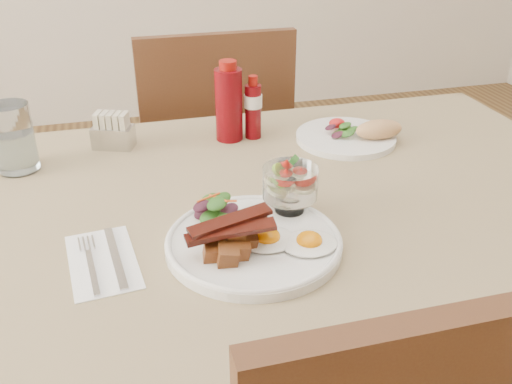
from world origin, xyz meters
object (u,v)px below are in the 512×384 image
at_px(fruit_cup, 290,183).
at_px(second_plate, 354,135).
at_px(chair_far, 213,160).
at_px(main_plate, 254,243).
at_px(ketchup_bottle, 229,103).
at_px(sugar_caddy, 113,132).
at_px(hot_sauce_bottle, 253,108).
at_px(table, 278,237).
at_px(water_glass, 14,142).

distance_m(fruit_cup, second_plate, 0.38).
height_order(chair_far, main_plate, chair_far).
relative_size(ketchup_bottle, sugar_caddy, 1.83).
bearing_deg(fruit_cup, hot_sauce_bottle, 85.02).
height_order(chair_far, ketchup_bottle, ketchup_bottle).
xyz_separation_m(table, fruit_cup, (-0.00, -0.08, 0.16)).
distance_m(table, fruit_cup, 0.17).
bearing_deg(chair_far, table, -90.00).
height_order(main_plate, second_plate, second_plate).
bearing_deg(table, hot_sauce_bottle, 84.63).
relative_size(table, hot_sauce_bottle, 9.28).
relative_size(second_plate, ketchup_bottle, 1.28).
bearing_deg(chair_far, main_plate, -96.11).
xyz_separation_m(chair_far, sugar_caddy, (-0.28, -0.35, 0.26)).
height_order(table, sugar_caddy, sugar_caddy).
relative_size(chair_far, second_plate, 4.04).
bearing_deg(second_plate, hot_sauce_bottle, 159.35).
xyz_separation_m(table, main_plate, (-0.09, -0.15, 0.10)).
bearing_deg(hot_sauce_bottle, fruit_cup, -94.98).
bearing_deg(fruit_cup, water_glass, 145.40).
distance_m(chair_far, main_plate, 0.85).
xyz_separation_m(ketchup_bottle, hot_sauce_bottle, (0.05, -0.00, -0.01)).
distance_m(second_plate, ketchup_bottle, 0.29).
xyz_separation_m(chair_far, main_plate, (-0.09, -0.81, 0.24)).
height_order(main_plate, fruit_cup, fruit_cup).
bearing_deg(main_plate, ketchup_bottle, 82.25).
distance_m(chair_far, fruit_cup, 0.80).
bearing_deg(water_glass, ketchup_bottle, 5.70).
height_order(fruit_cup, water_glass, water_glass).
bearing_deg(fruit_cup, table, 86.50).
relative_size(chair_far, sugar_caddy, 9.49).
distance_m(table, ketchup_bottle, 0.34).
bearing_deg(ketchup_bottle, sugar_caddy, 175.67).
bearing_deg(fruit_cup, main_plate, -138.77).
relative_size(chair_far, hot_sauce_bottle, 6.49).
relative_size(hot_sauce_bottle, water_glass, 1.04).
height_order(main_plate, hot_sauce_bottle, hot_sauce_bottle).
xyz_separation_m(chair_far, hot_sauce_bottle, (0.03, -0.38, 0.30)).
height_order(second_plate, ketchup_bottle, ketchup_bottle).
bearing_deg(second_plate, ketchup_bottle, 162.32).
bearing_deg(main_plate, chair_far, 83.89).
distance_m(fruit_cup, ketchup_bottle, 0.37).
relative_size(ketchup_bottle, water_glass, 1.30).
distance_m(table, chair_far, 0.68).
xyz_separation_m(fruit_cup, hot_sauce_bottle, (0.03, 0.36, 0.00)).
relative_size(table, sugar_caddy, 13.57).
distance_m(chair_far, hot_sauce_bottle, 0.48).
relative_size(table, second_plate, 5.78).
height_order(ketchup_bottle, hot_sauce_bottle, ketchup_bottle).
bearing_deg(chair_far, second_plate, -62.44).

